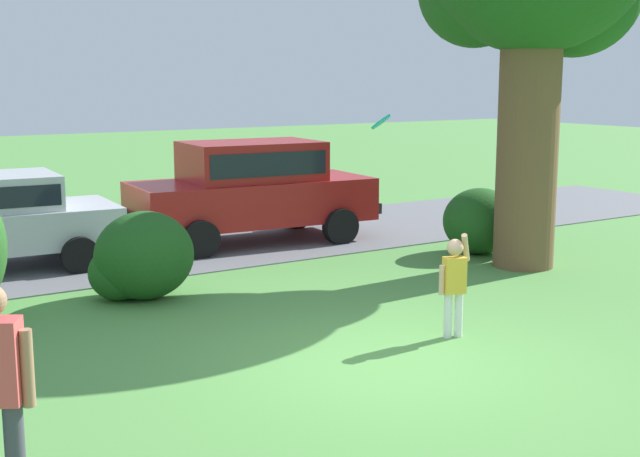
# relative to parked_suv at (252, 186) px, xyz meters

# --- Properties ---
(ground_plane) EXTENTS (80.00, 80.00, 0.00)m
(ground_plane) POSITION_rel_parked_suv_xyz_m (-2.07, -7.00, -1.08)
(ground_plane) COLOR #518E42
(driveway_strip) EXTENTS (28.00, 4.40, 0.02)m
(driveway_strip) POSITION_rel_parked_suv_xyz_m (-2.07, 0.29, -1.07)
(driveway_strip) COLOR slate
(driveway_strip) RESTS_ON ground
(shrub_centre_left) EXTENTS (1.47, 1.27, 1.25)m
(shrub_centre_left) POSITION_rel_parked_suv_xyz_m (-3.33, -2.84, -0.50)
(shrub_centre_left) COLOR #1E511C
(shrub_centre_left) RESTS_ON ground
(shrub_centre) EXTENTS (1.31, 1.31, 1.17)m
(shrub_centre) POSITION_rel_parked_suv_xyz_m (2.90, -3.08, -0.53)
(shrub_centre) COLOR #1E511C
(shrub_centre) RESTS_ON ground
(parked_suv) EXTENTS (4.82, 2.37, 1.92)m
(parked_suv) POSITION_rel_parked_suv_xyz_m (0.00, 0.00, 0.00)
(parked_suv) COLOR maroon
(parked_suv) RESTS_ON ground
(child_thrower) EXTENTS (0.48, 0.23, 1.29)m
(child_thrower) POSITION_rel_parked_suv_xyz_m (-0.81, -6.62, -0.36)
(child_thrower) COLOR white
(child_thrower) RESTS_ON ground
(frisbee) EXTENTS (0.32, 0.26, 0.26)m
(frisbee) POSITION_rel_parked_suv_xyz_m (-1.21, -5.64, 1.49)
(frisbee) COLOR #1EB7B2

